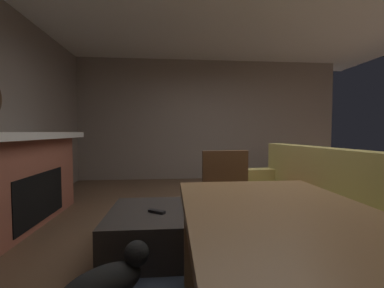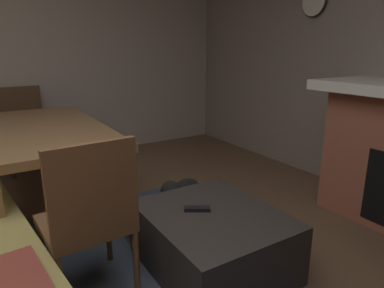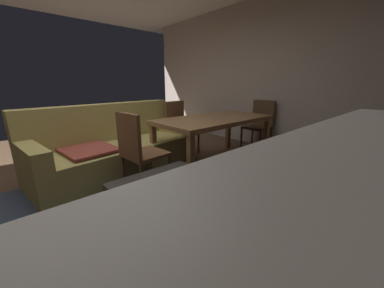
{
  "view_description": "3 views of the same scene",
  "coord_description": "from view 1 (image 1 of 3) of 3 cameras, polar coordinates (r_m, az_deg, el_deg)",
  "views": [
    {
      "loc": [
        2.46,
        -0.77,
        1.11
      ],
      "look_at": [
        0.28,
        -0.59,
        1.0
      ],
      "focal_mm": 22.44,
      "sensor_mm": 36.0,
      "label": 1
    },
    {
      "loc": [
        -1.29,
        0.13,
        1.35
      ],
      "look_at": [
        0.74,
        -1.14,
        0.67
      ],
      "focal_mm": 31.91,
      "sensor_mm": 36.0,
      "label": 2
    },
    {
      "loc": [
        -0.77,
        -2.41,
        1.23
      ],
      "look_at": [
        0.62,
        -0.87,
        0.64
      ],
      "focal_mm": 20.11,
      "sensor_mm": 36.0,
      "label": 3
    }
  ],
  "objects": [
    {
      "name": "area_rug",
      "position": [
        2.52,
        7.69,
        -23.03
      ],
      "size": [
        2.6,
        2.0,
        0.01
      ],
      "primitive_type": "cube",
      "color": "#3D475B",
      "rests_on": "ground"
    },
    {
      "name": "floor",
      "position": [
        2.8,
        12.45,
        -20.43
      ],
      "size": [
        7.74,
        7.74,
        0.0
      ],
      "primitive_type": "plane",
      "color": "brown"
    },
    {
      "name": "couch",
      "position": [
        2.54,
        26.57,
        -15.3
      ],
      "size": [
        2.31,
        1.14,
        0.95
      ],
      "color": "#9E8E4C",
      "rests_on": "ground"
    },
    {
      "name": "dining_chair_west",
      "position": [
        2.25,
        8.66,
        -12.16
      ],
      "size": [
        0.46,
        0.46,
        0.93
      ],
      "color": "brown",
      "rests_on": "ground"
    },
    {
      "name": "fireplace",
      "position": [
        3.45,
        -36.61,
        -6.83
      ],
      "size": [
        2.08,
        0.76,
        1.1
      ],
      "color": "#9E5642",
      "rests_on": "ground"
    },
    {
      "name": "tv_remote",
      "position": [
        2.26,
        -8.38,
        -15.6
      ],
      "size": [
        0.13,
        0.16,
        0.02
      ],
      "primitive_type": "cube",
      "rotation": [
        0.0,
        0.0,
        -0.56
      ],
      "color": "black",
      "rests_on": "ottoman_coffee_table"
    },
    {
      "name": "small_dog",
      "position": [
        1.8,
        -19.3,
        -28.23
      ],
      "size": [
        0.49,
        0.55,
        0.32
      ],
      "color": "black",
      "rests_on": "ground"
    },
    {
      "name": "wall_left",
      "position": [
        5.74,
        2.98,
        5.71
      ],
      "size": [
        0.12,
        6.32,
        2.78
      ],
      "primitive_type": "cube",
      "color": "gray",
      "rests_on": "ground"
    },
    {
      "name": "ottoman_coffee_table",
      "position": [
        2.4,
        -9.93,
        -19.58
      ],
      "size": [
        0.89,
        0.75,
        0.38
      ],
      "primitive_type": "cube",
      "color": "#2D2826",
      "rests_on": "ground"
    },
    {
      "name": "dining_table",
      "position": [
        1.06,
        26.83,
        -21.91
      ],
      "size": [
        1.8,
        0.91,
        0.74
      ],
      "color": "brown",
      "rests_on": "ground"
    }
  ]
}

